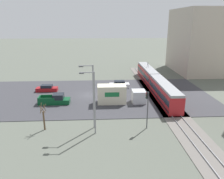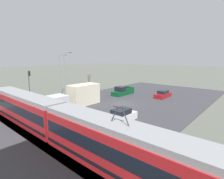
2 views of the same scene
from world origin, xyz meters
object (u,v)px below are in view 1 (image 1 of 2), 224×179
(light_rail_tram, at_px, (154,82))
(sedan_car_0, at_px, (119,85))
(traffic_light_pole, at_px, (147,105))
(street_lamp_near_crossing, at_px, (93,99))
(street_lamp_mid_block, at_px, (92,93))
(sedan_car_1, at_px, (47,89))
(street_tree, at_px, (44,118))
(box_truck, at_px, (118,95))
(pickup_truck, at_px, (55,100))

(light_rail_tram, height_order, sedan_car_0, light_rail_tram)
(traffic_light_pole, bearing_deg, street_lamp_near_crossing, -81.69)
(sedan_car_0, distance_m, street_lamp_mid_block, 20.74)
(light_rail_tram, bearing_deg, street_lamp_mid_block, -36.68)
(sedan_car_1, relative_size, street_lamp_mid_block, 0.49)
(sedan_car_0, xyz_separation_m, street_lamp_mid_block, (19.47, -5.54, 4.49))
(street_lamp_near_crossing, bearing_deg, traffic_light_pole, 98.31)
(sedan_car_0, relative_size, street_tree, 1.14)
(sedan_car_0, relative_size, traffic_light_pole, 0.83)
(sedan_car_1, distance_m, traffic_light_pole, 25.81)
(box_truck, bearing_deg, street_lamp_mid_block, -24.76)
(traffic_light_pole, height_order, street_lamp_mid_block, street_lamp_mid_block)
(sedan_car_0, bearing_deg, light_rail_tram, 77.76)
(sedan_car_1, xyz_separation_m, street_lamp_mid_block, (17.54, 10.48, 4.56))
(box_truck, height_order, sedan_car_1, box_truck)
(pickup_truck, distance_m, sedan_car_1, 8.31)
(street_tree, bearing_deg, box_truck, 131.37)
(sedan_car_1, height_order, street_lamp_mid_block, street_lamp_mid_block)
(light_rail_tram, xyz_separation_m, street_lamp_near_crossing, (19.53, -13.09, 3.20))
(sedan_car_0, distance_m, traffic_light_pole, 20.41)
(sedan_car_0, height_order, street_lamp_near_crossing, street_lamp_near_crossing)
(sedan_car_1, distance_m, street_lamp_mid_block, 20.94)
(light_rail_tram, relative_size, traffic_light_pole, 5.45)
(street_tree, bearing_deg, sedan_car_0, 147.98)
(street_tree, bearing_deg, sedan_car_1, -168.38)
(light_rail_tram, distance_m, street_lamp_near_crossing, 23.73)
(sedan_car_0, distance_m, street_lamp_near_crossing, 22.28)
(street_tree, distance_m, street_lamp_near_crossing, 7.80)
(pickup_truck, height_order, street_lamp_mid_block, street_lamp_mid_block)
(street_lamp_near_crossing, bearing_deg, sedan_car_0, 165.77)
(street_lamp_near_crossing, bearing_deg, box_truck, 159.37)
(street_lamp_mid_block, bearing_deg, street_lamp_near_crossing, 5.50)
(sedan_car_1, distance_m, street_tree, 18.24)
(light_rail_tram, relative_size, box_truck, 3.35)
(street_tree, xyz_separation_m, street_lamp_near_crossing, (1.44, 6.98, 3.17))
(box_truck, height_order, traffic_light_pole, traffic_light_pole)
(street_lamp_mid_block, bearing_deg, box_truck, 155.24)
(pickup_truck, relative_size, street_lamp_mid_block, 0.61)
(light_rail_tram, distance_m, street_lamp_mid_block, 22.46)
(light_rail_tram, relative_size, street_lamp_near_crossing, 3.44)
(box_truck, bearing_deg, street_lamp_near_crossing, -20.63)
(box_truck, height_order, street_lamp_mid_block, street_lamp_mid_block)
(street_lamp_near_crossing, bearing_deg, pickup_truck, -147.26)
(street_lamp_mid_block, bearing_deg, sedan_car_0, 164.11)
(pickup_truck, distance_m, sedan_car_0, 16.03)
(light_rail_tram, relative_size, sedan_car_1, 6.56)
(sedan_car_1, bearing_deg, traffic_light_pole, 44.87)
(pickup_truck, distance_m, street_tree, 10.22)
(sedan_car_0, distance_m, street_tree, 23.33)
(traffic_light_pole, bearing_deg, street_tree, -91.40)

